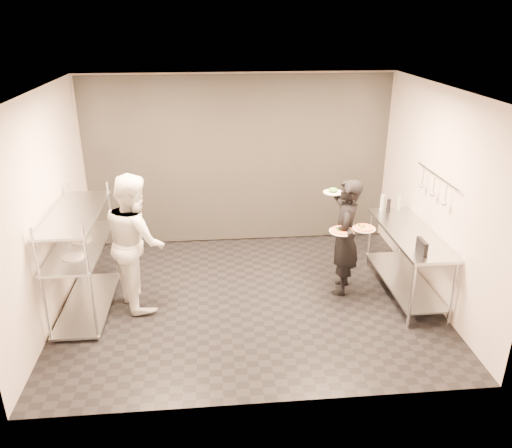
{
  "coord_description": "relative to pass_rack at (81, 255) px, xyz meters",
  "views": [
    {
      "loc": [
        -0.46,
        -5.9,
        3.62
      ],
      "look_at": [
        0.1,
        0.04,
        1.1
      ],
      "focal_mm": 35.0,
      "sensor_mm": 36.0,
      "label": 1
    }
  ],
  "objects": [
    {
      "name": "pass_rack",
      "position": [
        0.0,
        0.0,
        0.0
      ],
      "size": [
        0.6,
        1.6,
        1.5
      ],
      "color": "silver",
      "rests_on": "ground"
    },
    {
      "name": "room_shell",
      "position": [
        2.15,
        1.18,
        0.63
      ],
      "size": [
        5.0,
        4.0,
        2.8
      ],
      "color": "black",
      "rests_on": "ground"
    },
    {
      "name": "pos_monitor",
      "position": [
        4.21,
        -0.65,
        0.24
      ],
      "size": [
        0.05,
        0.25,
        0.18
      ],
      "primitive_type": "cube",
      "rotation": [
        0.0,
        0.0,
        0.01
      ],
      "color": "black",
      "rests_on": "prep_counter"
    },
    {
      "name": "bottle_green",
      "position": [
        4.2,
        0.8,
        0.27
      ],
      "size": [
        0.07,
        0.07,
        0.24
      ],
      "primitive_type": "cylinder",
      "color": "#929E90",
      "rests_on": "prep_counter"
    },
    {
      "name": "chef",
      "position": [
        0.68,
        0.09,
        0.14
      ],
      "size": [
        0.98,
        1.08,
        1.81
      ],
      "primitive_type": "imported",
      "rotation": [
        0.0,
        0.0,
        1.98
      ],
      "color": "white",
      "rests_on": "ground"
    },
    {
      "name": "pizza_plate_near",
      "position": [
        3.37,
        -0.07,
        0.24
      ],
      "size": [
        0.34,
        0.34,
        0.05
      ],
      "color": "silver",
      "rests_on": "waiter"
    },
    {
      "name": "utensil_rail",
      "position": [
        4.58,
        0.0,
        0.78
      ],
      "size": [
        0.07,
        1.2,
        0.31
      ],
      "color": "silver",
      "rests_on": "room_shell"
    },
    {
      "name": "prep_counter",
      "position": [
        4.33,
        0.0,
        -0.14
      ],
      "size": [
        0.6,
        1.8,
        0.92
      ],
      "color": "silver",
      "rests_on": "ground"
    },
    {
      "name": "pizza_plate_far",
      "position": [
        3.65,
        -0.12,
        0.29
      ],
      "size": [
        0.3,
        0.3,
        0.05
      ],
      "color": "silver",
      "rests_on": "waiter"
    },
    {
      "name": "waiter",
      "position": [
        3.47,
        0.12,
        0.05
      ],
      "size": [
        0.57,
        0.69,
        1.63
      ],
      "primitive_type": "imported",
      "rotation": [
        0.0,
        0.0,
        -1.91
      ],
      "color": "black",
      "rests_on": "ground"
    },
    {
      "name": "bottle_clear",
      "position": [
        4.46,
        0.8,
        0.26
      ],
      "size": [
        0.07,
        0.07,
        0.22
      ],
      "primitive_type": "cylinder",
      "color": "#929E90",
      "rests_on": "prep_counter"
    },
    {
      "name": "salad_plate",
      "position": [
        3.34,
        0.41,
        0.62
      ],
      "size": [
        0.27,
        0.27,
        0.07
      ],
      "color": "silver",
      "rests_on": "waiter"
    },
    {
      "name": "bottle_dark",
      "position": [
        4.27,
        0.73,
        0.25
      ],
      "size": [
        0.06,
        0.06,
        0.2
      ],
      "primitive_type": "cylinder",
      "color": "black",
      "rests_on": "prep_counter"
    }
  ]
}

